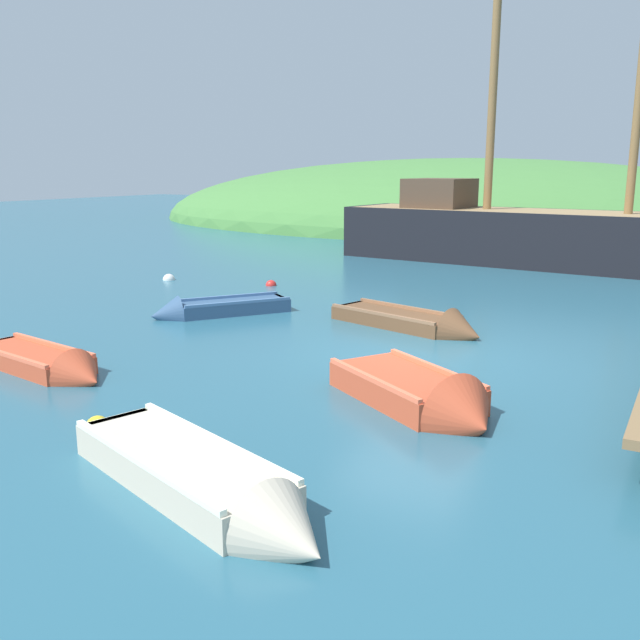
{
  "coord_description": "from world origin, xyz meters",
  "views": [
    {
      "loc": [
        4.63,
        -11.71,
        3.43
      ],
      "look_at": [
        -2.25,
        0.62,
        0.32
      ],
      "focal_mm": 38.83,
      "sensor_mm": 36.0,
      "label": 1
    }
  ],
  "objects_px": {
    "rowboat_center": "(213,311)",
    "rowboat_portside": "(425,401)",
    "rowboat_outer_right": "(207,489)",
    "buoy_yellow": "(98,427)",
    "rowboat_far": "(47,367)",
    "buoy_white": "(169,280)",
    "sailing_ship": "(541,245)",
    "buoy_red": "(271,285)",
    "rowboat_outer_left": "(417,325)"
  },
  "relations": [
    {
      "from": "rowboat_far",
      "to": "buoy_yellow",
      "type": "relative_size",
      "value": 10.33
    },
    {
      "from": "rowboat_outer_left",
      "to": "rowboat_outer_right",
      "type": "bearing_deg",
      "value": -67.89
    },
    {
      "from": "buoy_yellow",
      "to": "sailing_ship",
      "type": "bearing_deg",
      "value": 84.87
    },
    {
      "from": "buoy_white",
      "to": "buoy_red",
      "type": "relative_size",
      "value": 1.16
    },
    {
      "from": "rowboat_outer_right",
      "to": "rowboat_center",
      "type": "distance_m",
      "value": 9.54
    },
    {
      "from": "rowboat_outer_left",
      "to": "buoy_white",
      "type": "bearing_deg",
      "value": 179.98
    },
    {
      "from": "buoy_red",
      "to": "rowboat_center",
      "type": "bearing_deg",
      "value": -75.21
    },
    {
      "from": "buoy_red",
      "to": "rowboat_far",
      "type": "bearing_deg",
      "value": -80.7
    },
    {
      "from": "rowboat_portside",
      "to": "buoy_white",
      "type": "distance_m",
      "value": 13.45
    },
    {
      "from": "buoy_red",
      "to": "buoy_yellow",
      "type": "xyz_separation_m",
      "value": [
        4.28,
        -10.85,
        0.0
      ]
    },
    {
      "from": "rowboat_far",
      "to": "rowboat_center",
      "type": "height_order",
      "value": "rowboat_far"
    },
    {
      "from": "rowboat_outer_left",
      "to": "buoy_white",
      "type": "xyz_separation_m",
      "value": [
        -9.3,
        2.59,
        -0.09
      ]
    },
    {
      "from": "rowboat_outer_left",
      "to": "buoy_white",
      "type": "height_order",
      "value": "rowboat_outer_left"
    },
    {
      "from": "rowboat_far",
      "to": "rowboat_portside",
      "type": "distance_m",
      "value": 6.5
    },
    {
      "from": "buoy_white",
      "to": "buoy_yellow",
      "type": "relative_size",
      "value": 1.17
    },
    {
      "from": "sailing_ship",
      "to": "buoy_white",
      "type": "height_order",
      "value": "sailing_ship"
    },
    {
      "from": "rowboat_center",
      "to": "rowboat_portside",
      "type": "bearing_deg",
      "value": 96.38
    },
    {
      "from": "buoy_white",
      "to": "rowboat_portside",
      "type": "bearing_deg",
      "value": -33.1
    },
    {
      "from": "rowboat_outer_right",
      "to": "rowboat_outer_left",
      "type": "distance_m",
      "value": 8.59
    },
    {
      "from": "rowboat_center",
      "to": "rowboat_portside",
      "type": "relative_size",
      "value": 1.01
    },
    {
      "from": "buoy_red",
      "to": "buoy_yellow",
      "type": "height_order",
      "value": "buoy_red"
    },
    {
      "from": "rowboat_outer_left",
      "to": "buoy_red",
      "type": "height_order",
      "value": "rowboat_outer_left"
    },
    {
      "from": "rowboat_outer_right",
      "to": "buoy_white",
      "type": "distance_m",
      "value": 15.15
    },
    {
      "from": "rowboat_outer_right",
      "to": "rowboat_outer_left",
      "type": "bearing_deg",
      "value": 115.1
    },
    {
      "from": "rowboat_far",
      "to": "buoy_red",
      "type": "relative_size",
      "value": 10.22
    },
    {
      "from": "rowboat_outer_left",
      "to": "buoy_red",
      "type": "relative_size",
      "value": 11.57
    },
    {
      "from": "rowboat_far",
      "to": "buoy_white",
      "type": "bearing_deg",
      "value": 127.91
    },
    {
      "from": "rowboat_far",
      "to": "buoy_red",
      "type": "bearing_deg",
      "value": 107.8
    },
    {
      "from": "sailing_ship",
      "to": "rowboat_outer_right",
      "type": "xyz_separation_m",
      "value": [
        0.88,
        -20.35,
        -0.6
      ]
    },
    {
      "from": "rowboat_portside",
      "to": "sailing_ship",
      "type": "bearing_deg",
      "value": 128.45
    },
    {
      "from": "rowboat_outer_left",
      "to": "buoy_yellow",
      "type": "relative_size",
      "value": 11.69
    },
    {
      "from": "rowboat_center",
      "to": "rowboat_portside",
      "type": "height_order",
      "value": "rowboat_portside"
    },
    {
      "from": "sailing_ship",
      "to": "rowboat_far",
      "type": "height_order",
      "value": "sailing_ship"
    },
    {
      "from": "rowboat_center",
      "to": "rowboat_portside",
      "type": "distance_m",
      "value": 7.77
    },
    {
      "from": "sailing_ship",
      "to": "buoy_white",
      "type": "bearing_deg",
      "value": -130.32
    },
    {
      "from": "rowboat_outer_right",
      "to": "buoy_yellow",
      "type": "xyz_separation_m",
      "value": [
        -2.62,
        0.95,
        -0.13
      ]
    },
    {
      "from": "sailing_ship",
      "to": "rowboat_center",
      "type": "xyz_separation_m",
      "value": [
        -4.91,
        -12.76,
        -0.63
      ]
    },
    {
      "from": "rowboat_outer_right",
      "to": "buoy_white",
      "type": "bearing_deg",
      "value": 151.27
    },
    {
      "from": "sailing_ship",
      "to": "rowboat_portside",
      "type": "bearing_deg",
      "value": -78.33
    },
    {
      "from": "rowboat_far",
      "to": "rowboat_outer_left",
      "type": "distance_m",
      "value": 7.53
    },
    {
      "from": "buoy_white",
      "to": "rowboat_center",
      "type": "bearing_deg",
      "value": -38.29
    },
    {
      "from": "sailing_ship",
      "to": "buoy_red",
      "type": "relative_size",
      "value": 54.03
    },
    {
      "from": "buoy_white",
      "to": "buoy_red",
      "type": "bearing_deg",
      "value": 11.35
    },
    {
      "from": "sailing_ship",
      "to": "rowboat_outer_right",
      "type": "distance_m",
      "value": 20.38
    },
    {
      "from": "rowboat_outer_right",
      "to": "buoy_white",
      "type": "xyz_separation_m",
      "value": [
        -10.28,
        11.13,
        -0.13
      ]
    },
    {
      "from": "rowboat_far",
      "to": "buoy_white",
      "type": "distance_m",
      "value": 10.01
    },
    {
      "from": "rowboat_outer_right",
      "to": "rowboat_far",
      "type": "bearing_deg",
      "value": 174.34
    },
    {
      "from": "rowboat_far",
      "to": "buoy_white",
      "type": "xyz_separation_m",
      "value": [
        -4.92,
        8.72,
        -0.09
      ]
    },
    {
      "from": "sailing_ship",
      "to": "buoy_red",
      "type": "height_order",
      "value": "sailing_ship"
    },
    {
      "from": "rowboat_outer_right",
      "to": "rowboat_portside",
      "type": "distance_m",
      "value": 3.91
    }
  ]
}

